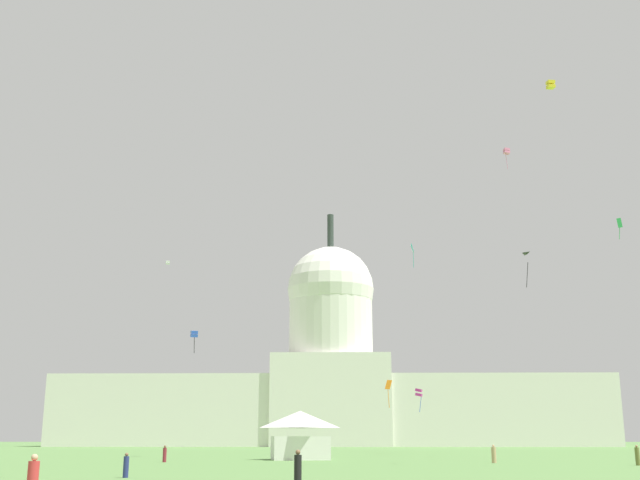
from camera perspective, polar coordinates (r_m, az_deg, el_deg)
name	(u,v)px	position (r m, az deg, el deg)	size (l,w,h in m)	color
capitol_building	(331,384)	(214.71, 0.80, -10.46)	(146.94, 25.18, 63.87)	silver
event_tent	(300,435)	(87.86, -1.47, -14.03)	(7.16, 7.19, 5.17)	white
person_black_aisle_center	(298,470)	(39.72, -1.63, -16.40)	(0.45, 0.45, 1.78)	black
person_olive_back_right	(637,456)	(75.35, 22.12, -14.37)	(0.44, 0.44, 1.72)	olive
person_navy_back_center	(126,466)	(50.44, -13.95, -15.71)	(0.42, 0.42, 1.46)	navy
person_maroon_edge_east	(165,454)	(80.52, -11.25, -15.08)	(0.45, 0.45, 1.59)	maroon
person_tan_mid_center	(494,455)	(78.68, 12.55, -15.02)	(0.48, 0.48, 1.68)	tan
kite_black_mid	(523,257)	(97.73, 14.55, -1.23)	(1.09, 1.60, 4.07)	black
kite_orange_low	(388,387)	(95.12, 5.01, -10.63)	(0.90, 0.73, 3.29)	orange
kite_magenta_low	(419,393)	(116.89, 7.21, -10.98)	(1.19, 1.15, 3.39)	#D1339E
kite_pink_high	(507,151)	(144.45, 13.44, 6.30)	(1.17, 1.12, 3.91)	pink
kite_green_mid	(620,225)	(108.40, 20.99, 1.06)	(0.63, 0.34, 2.89)	green
kite_white_mid	(168,263)	(141.75, -11.03, -1.63)	(0.82, 0.86, 0.80)	white
kite_blue_low	(194,334)	(101.74, -9.16, -6.79)	(1.10, 1.13, 2.90)	blue
kite_turquoise_mid	(412,250)	(137.09, 6.75, -0.70)	(0.48, 1.32, 4.22)	teal
kite_yellow_high	(551,85)	(122.29, 16.45, 10.80)	(1.20, 1.23, 1.24)	yellow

